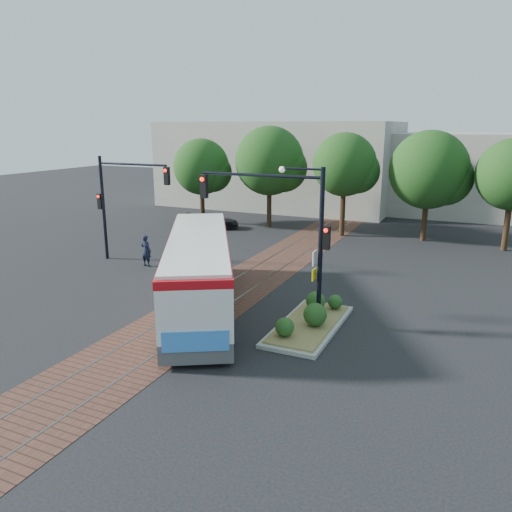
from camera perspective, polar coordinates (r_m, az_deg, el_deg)
The scene contains 10 objects.
ground at distance 22.49m, azimuth -4.80°, elevation -5.28°, with size 120.00×120.00×0.00m, color black.
trackbed at distance 25.86m, azimuth -0.47°, elevation -2.53°, with size 3.60×40.00×0.02m.
tree_row at distance 36.12m, azimuth 9.80°, elevation 10.02°, with size 26.40×5.60×7.67m.
warehouses at distance 48.54m, azimuth 11.58°, elevation 9.85°, with size 40.00×13.00×8.00m.
city_bus at distance 21.47m, azimuth -6.54°, elevation -1.38°, with size 7.97×11.42×3.14m.
traffic_island at distance 19.78m, azimuth 6.25°, elevation -7.16°, with size 2.20×5.20×1.13m.
signal_pole_main at distance 19.09m, azimuth 3.92°, elevation 4.08°, with size 5.49×0.46×6.00m.
signal_pole_left at distance 29.49m, azimuth -15.49°, elevation 6.77°, with size 4.99×0.34×6.00m.
officer at distance 28.51m, azimuth -12.45°, elevation 0.58°, with size 0.64×0.42×1.77m, color black.
parked_car at distance 38.39m, azimuth -5.03°, elevation 4.02°, with size 1.65×4.05×1.17m, color black.
Camera 1 is at (10.47, -18.38, 7.66)m, focal length 35.00 mm.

